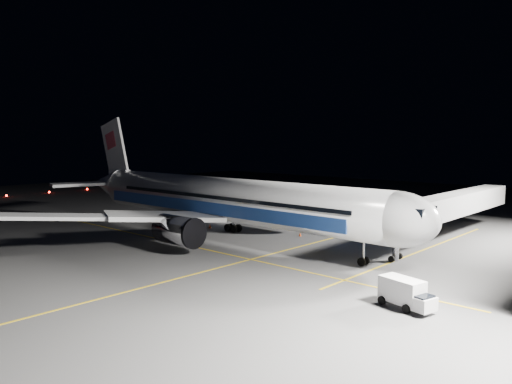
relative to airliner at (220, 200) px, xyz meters
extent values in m
plane|color=#4C4C4F|center=(1.08, 0.00, -5.16)|extent=(200.00, 200.00, 0.00)
cube|color=gold|center=(11.08, 0.00, -5.16)|extent=(0.25, 80.00, 0.01)
cube|color=gold|center=(1.08, -6.00, -5.16)|extent=(70.00, 0.25, 0.01)
cube|color=gold|center=(23.08, 10.00, -5.16)|extent=(0.25, 40.00, 0.01)
cylinder|color=silver|center=(1.08, 0.00, 0.14)|extent=(48.00, 5.60, 5.60)
ellipsoid|color=silver|center=(25.08, 0.00, 0.14)|extent=(8.96, 5.60, 5.60)
cube|color=black|center=(27.38, 0.00, 1.14)|extent=(2.20, 3.40, 0.90)
cone|color=silver|center=(-27.42, 0.00, 0.44)|extent=(9.00, 5.49, 5.49)
cube|color=#214497|center=(0.08, 2.78, -0.76)|extent=(42.24, 0.25, 1.50)
cube|color=#214497|center=(0.08, -2.78, -0.76)|extent=(42.24, 0.25, 1.50)
cube|color=silver|center=(-1.42, 8.00, -1.46)|extent=(11.36, 15.23, 1.53)
cube|color=silver|center=(-1.42, -8.00, -1.46)|extent=(11.36, 15.23, 1.53)
cube|color=silver|center=(-6.42, 20.50, -0.59)|extent=(8.57, 13.22, 1.31)
cube|color=silver|center=(-6.42, -20.50, -0.59)|extent=(8.57, 13.22, 1.31)
cube|color=silver|center=(-26.92, 5.20, 0.74)|extent=(6.20, 9.67, 0.45)
cube|color=silver|center=(-26.92, -5.20, 0.74)|extent=(6.20, 9.67, 0.45)
cube|color=white|center=(-25.12, 0.00, 6.34)|extent=(7.53, 0.40, 10.28)
cube|color=#D7495F|center=(-25.92, 0.00, 7.74)|extent=(3.22, 0.55, 3.22)
cylinder|color=#B7B7BF|center=(2.28, 9.00, -2.61)|extent=(5.60, 3.40, 3.40)
cylinder|color=#B7B7BF|center=(2.28, -9.00, -2.61)|extent=(5.60, 3.40, 3.40)
cylinder|color=#9999A0|center=(21.58, 0.00, -3.91)|extent=(0.26, 0.26, 2.50)
cylinder|color=black|center=(21.58, 0.00, -4.71)|extent=(0.90, 0.70, 0.90)
cylinder|color=#9999A0|center=(-1.92, 4.30, -3.91)|extent=(0.26, 0.26, 2.50)
cylinder|color=#9999A0|center=(-1.92, -4.30, -3.91)|extent=(0.26, 0.26, 2.50)
cylinder|color=black|center=(-1.92, 4.30, -4.61)|extent=(1.10, 1.60, 1.10)
cylinder|color=black|center=(-1.92, -4.30, -4.61)|extent=(1.10, 1.60, 1.10)
cube|color=#B2B2B7|center=(23.08, 20.05, -0.56)|extent=(3.00, 33.90, 2.80)
cube|color=#B2B2B7|center=(23.08, 4.20, -0.56)|extent=(3.60, 3.20, 3.40)
cylinder|color=#9999A0|center=(23.08, 4.20, -3.61)|extent=(0.70, 0.70, 3.10)
cylinder|color=black|center=(23.08, 3.30, -4.81)|extent=(0.70, 0.30, 0.70)
cylinder|color=black|center=(23.08, 5.10, -4.81)|extent=(0.70, 0.30, 0.70)
sphere|color=#FF140A|center=(-70.92, 0.00, -4.94)|extent=(0.44, 0.44, 0.44)
sphere|color=#FF140A|center=(-70.92, 10.00, -4.94)|extent=(0.44, 0.44, 0.44)
sphere|color=#FF140A|center=(-70.92, 20.00, -4.94)|extent=(0.44, 0.44, 0.44)
sphere|color=#FF140A|center=(-70.92, 30.00, -4.94)|extent=(0.44, 0.44, 0.44)
cube|color=silver|center=(30.40, -9.29, -3.82)|extent=(3.77, 2.51, 1.90)
cube|color=silver|center=(32.42, -9.79, -4.34)|extent=(1.74, 1.93, 1.04)
cube|color=black|center=(32.42, -9.79, -3.91)|extent=(1.36, 1.68, 0.43)
cylinder|color=black|center=(31.79, -8.70, -4.82)|extent=(0.72, 0.38, 0.69)
cylinder|color=black|center=(31.36, -10.46, -4.82)|extent=(0.72, 0.38, 0.69)
cylinder|color=black|center=(29.44, -8.12, -4.82)|extent=(0.72, 0.38, 0.69)
cylinder|color=black|center=(29.01, -9.88, -4.82)|extent=(0.72, 0.38, 0.69)
cube|color=black|center=(-9.24, 13.71, -4.36)|extent=(2.69, 1.81, 1.18)
cube|color=black|center=(-9.24, 13.71, -3.61)|extent=(1.15, 1.15, 0.64)
sphere|color=#FFF2CC|center=(-9.71, 12.83, -4.36)|extent=(0.28, 0.28, 0.28)
sphere|color=#FFF2CC|center=(-8.64, 12.92, -4.36)|extent=(0.28, 0.28, 0.28)
cylinder|color=black|center=(-8.35, 14.70, -4.84)|extent=(0.66, 0.29, 0.64)
cylinder|color=black|center=(-8.21, 12.88, -4.84)|extent=(0.66, 0.29, 0.64)
cylinder|color=black|center=(-10.27, 14.54, -4.84)|extent=(0.66, 0.29, 0.64)
cylinder|color=black|center=(-10.13, 12.73, -4.84)|extent=(0.66, 0.29, 0.64)
cone|color=#DE3E09|center=(2.86, 12.05, -4.91)|extent=(0.34, 0.34, 0.51)
cone|color=#DE3E09|center=(7.08, 8.15, -4.90)|extent=(0.35, 0.35, 0.53)
cone|color=#DE3E09|center=(-6.47, 4.00, -4.84)|extent=(0.43, 0.43, 0.65)
camera|label=1|loc=(47.59, -45.12, 8.00)|focal=35.00mm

